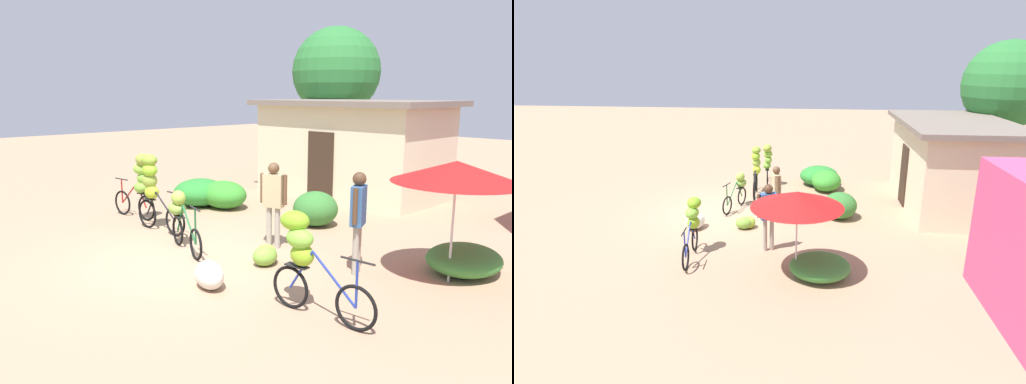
# 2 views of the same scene
# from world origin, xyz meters

# --- Properties ---
(ground_plane) EXTENTS (60.00, 60.00, 0.00)m
(ground_plane) POSITION_xyz_m (0.00, 0.00, 0.00)
(ground_plane) COLOR #A28062
(building_low) EXTENTS (5.72, 3.38, 2.86)m
(building_low) POSITION_xyz_m (-1.50, 7.34, 1.45)
(building_low) COLOR beige
(building_low) RESTS_ON ground
(tree_behind_building) EXTENTS (3.19, 3.19, 5.43)m
(tree_behind_building) POSITION_xyz_m (-4.09, 9.81, 3.81)
(tree_behind_building) COLOR brown
(tree_behind_building) RESTS_ON ground
(hedge_bush_front_left) EXTENTS (1.42, 1.49, 0.75)m
(hedge_bush_front_left) POSITION_xyz_m (-3.45, 3.06, 0.37)
(hedge_bush_front_left) COLOR #2B8230
(hedge_bush_front_left) RESTS_ON ground
(hedge_bush_front_right) EXTENTS (1.38, 1.11, 0.74)m
(hedge_bush_front_right) POSITION_xyz_m (-2.74, 3.34, 0.37)
(hedge_bush_front_right) COLOR #368D2C
(hedge_bush_front_right) RESTS_ON ground
(hedge_bush_mid) EXTENTS (1.06, 1.05, 0.82)m
(hedge_bush_mid) POSITION_xyz_m (0.16, 3.71, 0.41)
(hedge_bush_mid) COLOR #347430
(hedge_bush_mid) RESTS_ON ground
(hedge_bush_by_door) EXTENTS (1.22, 1.39, 0.51)m
(hedge_bush_by_door) POSITION_xyz_m (4.02, 3.08, 0.26)
(hedge_bush_by_door) COLOR #397D35
(hedge_bush_by_door) RESTS_ON ground
(market_umbrella) EXTENTS (2.06, 2.06, 2.02)m
(market_umbrella) POSITION_xyz_m (4.02, 2.54, 1.84)
(market_umbrella) COLOR beige
(market_umbrella) RESTS_ON ground
(bicycle_leftmost) EXTENTS (1.59, 0.46, 1.64)m
(bicycle_leftmost) POSITION_xyz_m (-3.19, 1.06, 0.99)
(bicycle_leftmost) COLOR black
(bicycle_leftmost) RESTS_ON ground
(bicycle_near_pile) EXTENTS (1.69, 0.41, 1.72)m
(bicycle_near_pile) POSITION_xyz_m (-2.14, 0.76, 1.01)
(bicycle_near_pile) COLOR black
(bicycle_near_pile) RESTS_ON ground
(bicycle_center_loaded) EXTENTS (1.61, 0.60, 1.16)m
(bicycle_center_loaded) POSITION_xyz_m (-0.54, 0.40, 0.68)
(bicycle_center_loaded) COLOR black
(bicycle_center_loaded) RESTS_ON ground
(bicycle_by_shop) EXTENTS (1.72, 0.42, 1.45)m
(bicycle_by_shop) POSITION_xyz_m (3.15, -0.09, 0.89)
(bicycle_by_shop) COLOR black
(bicycle_by_shop) RESTS_ON ground
(banana_pile_on_ground) EXTENTS (0.59, 0.66, 0.35)m
(banana_pile_on_ground) POSITION_xyz_m (1.31, 0.96, 0.16)
(banana_pile_on_ground) COLOR olive
(banana_pile_on_ground) RESTS_ON ground
(produce_sack) EXTENTS (0.81, 0.65, 0.44)m
(produce_sack) POSITION_xyz_m (1.51, -0.51, 0.22)
(produce_sack) COLOR silver
(produce_sack) RESTS_ON ground
(person_vendor) EXTENTS (0.34, 0.54, 1.78)m
(person_vendor) POSITION_xyz_m (2.72, 1.76, 1.10)
(person_vendor) COLOR gray
(person_vendor) RESTS_ON ground
(person_bystander) EXTENTS (0.55, 0.33, 1.73)m
(person_bystander) POSITION_xyz_m (0.69, 1.77, 1.07)
(person_bystander) COLOR gray
(person_bystander) RESTS_ON ground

